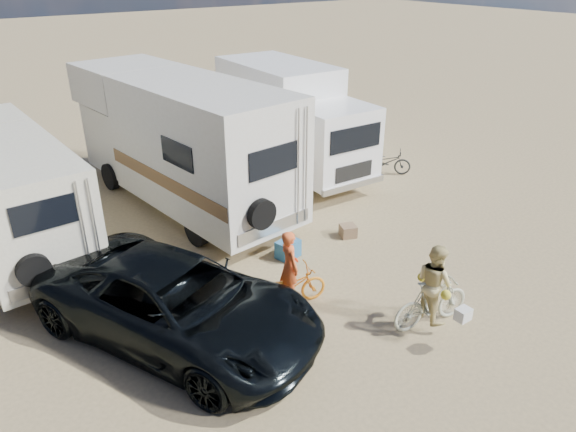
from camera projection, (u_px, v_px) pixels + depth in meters
ground at (323, 311)px, 11.22m from camera, size 140.00×140.00×0.00m
rv_main at (181, 143)px, 15.40m from camera, size 3.58×8.57×3.77m
rv_left at (10, 195)px, 13.14m from camera, size 2.56×6.96×2.89m
box_truck at (293, 121)px, 17.82m from camera, size 2.70×6.54×3.59m
dark_suv at (177, 302)px, 10.13m from camera, size 4.81×6.39×1.61m
bike_man at (290, 288)px, 11.24m from camera, size 1.76×0.91×0.88m
bike_woman at (431, 302)px, 10.60m from camera, size 1.85×0.81×1.08m
rider_man at (290, 273)px, 11.08m from camera, size 0.49×0.65×1.60m
rider_woman at (433, 290)px, 10.48m from camera, size 0.75×0.89×1.64m
bike_parked at (386, 162)px, 18.22m from camera, size 1.58×1.57×0.87m
cooler at (288, 249)px, 13.16m from camera, size 0.64×0.53×0.45m
crate at (348, 231)px, 14.18m from camera, size 0.52×0.52×0.32m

